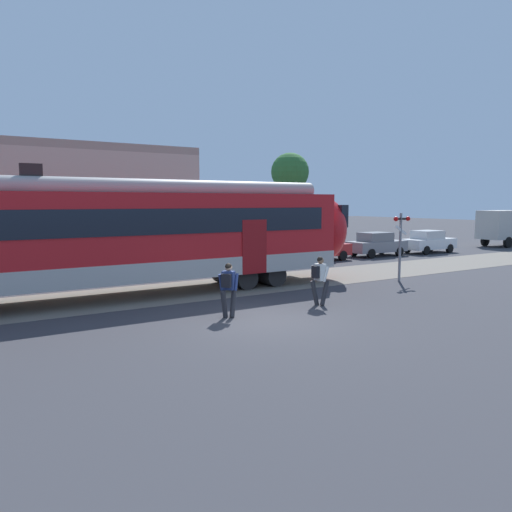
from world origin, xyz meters
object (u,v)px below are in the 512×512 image
at_px(pedestrian_navy, 228,285).
at_px(pedestrian_white, 319,277).
at_px(parked_car_white, 428,242).
at_px(crossing_signal, 401,236).
at_px(parked_car_red, 318,248).
at_px(box_truck, 506,226).
at_px(parked_car_grey, 376,244).

distance_m(pedestrian_navy, pedestrian_white, 3.46).
bearing_deg(parked_car_white, crossing_signal, -146.37).
relative_size(parked_car_red, parked_car_white, 1.01).
distance_m(pedestrian_navy, crossing_signal, 10.02).
distance_m(pedestrian_navy, box_truck, 32.04).
height_order(pedestrian_navy, pedestrian_white, same).
bearing_deg(parked_car_white, box_truck, 1.30).
distance_m(box_truck, crossing_signal, 22.14).
distance_m(pedestrian_white, box_truck, 28.79).
distance_m(parked_car_red, parked_car_white, 9.39).
height_order(parked_car_red, parked_car_grey, same).
height_order(pedestrian_white, crossing_signal, crossing_signal).
xyz_separation_m(pedestrian_white, box_truck, (27.06, 9.81, 0.58)).
relative_size(pedestrian_white, crossing_signal, 0.56).
relative_size(pedestrian_navy, parked_car_grey, 0.41).
height_order(parked_car_white, crossing_signal, crossing_signal).
bearing_deg(pedestrian_white, parked_car_white, 28.69).
bearing_deg(parked_car_grey, pedestrian_white, -142.38).
xyz_separation_m(parked_car_red, box_truck, (18.89, -0.21, 0.79)).
distance_m(parked_car_red, crossing_signal, 8.21).
height_order(box_truck, crossing_signal, crossing_signal).
relative_size(parked_car_red, parked_car_grey, 1.01).
xyz_separation_m(pedestrian_navy, pedestrian_white, (3.46, -0.07, 0.00)).
bearing_deg(box_truck, parked_car_white, -178.70).
bearing_deg(parked_car_grey, pedestrian_navy, -148.85).
relative_size(pedestrian_white, parked_car_white, 0.41).
relative_size(parked_car_grey, parked_car_white, 1.00).
bearing_deg(box_truck, crossing_signal, -159.66).
bearing_deg(parked_car_red, parked_car_white, -2.59).
bearing_deg(pedestrian_white, parked_car_red, 50.83).
relative_size(parked_car_white, crossing_signal, 1.34).
bearing_deg(crossing_signal, box_truck, 20.34).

